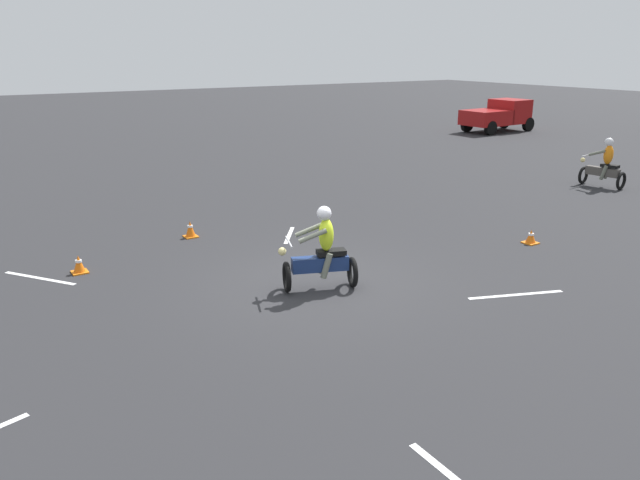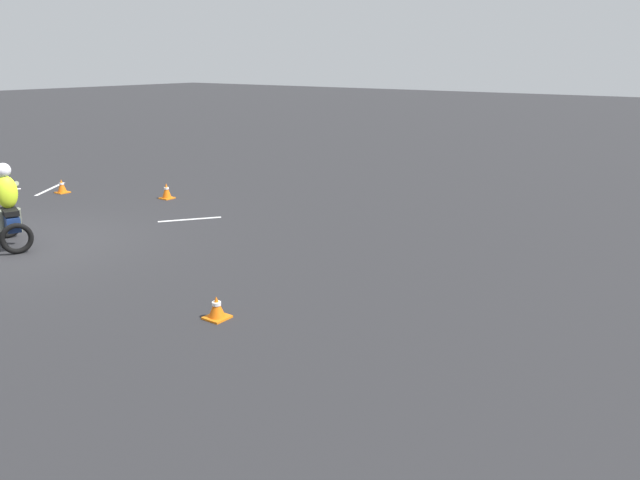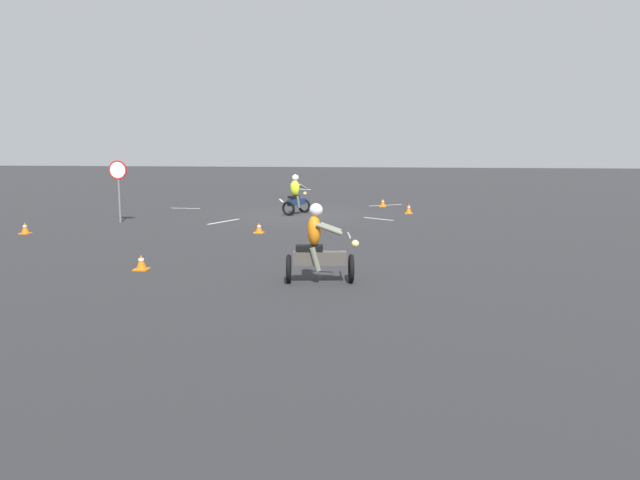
# 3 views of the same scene
# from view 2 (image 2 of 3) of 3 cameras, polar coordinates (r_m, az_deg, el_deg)

# --- Properties ---
(ground_plane) EXTENTS (120.00, 120.00, 0.00)m
(ground_plane) POSITION_cam_2_polar(r_m,az_deg,el_deg) (13.76, -25.12, -0.35)
(ground_plane) COLOR #28282B
(motorcycle_rider_foreground) EXTENTS (1.07, 1.55, 1.66)m
(motorcycle_rider_foreground) POSITION_cam_2_polar(r_m,az_deg,el_deg) (13.60, -26.59, 2.45)
(motorcycle_rider_foreground) COLOR black
(motorcycle_rider_foreground) RESTS_ON ground
(traffic_cone_mid_left) EXTENTS (0.32, 0.32, 0.38)m
(traffic_cone_mid_left) POSITION_cam_2_polar(r_m,az_deg,el_deg) (18.61, -22.54, 4.55)
(traffic_cone_mid_left) COLOR orange
(traffic_cone_mid_left) RESTS_ON ground
(traffic_cone_far_right) EXTENTS (0.32, 0.32, 0.41)m
(traffic_cone_far_right) POSITION_cam_2_polar(r_m,az_deg,el_deg) (16.97, -13.85, 4.35)
(traffic_cone_far_right) COLOR orange
(traffic_cone_far_right) RESTS_ON ground
(traffic_cone_far_center) EXTENTS (0.32, 0.32, 0.33)m
(traffic_cone_far_center) POSITION_cam_2_polar(r_m,az_deg,el_deg) (9.05, -9.43, -6.15)
(traffic_cone_far_center) COLOR orange
(traffic_cone_far_center) RESTS_ON ground
(lane_stripe_nw) EXTENTS (1.22, 0.94, 0.01)m
(lane_stripe_nw) POSITION_cam_2_polar(r_m,az_deg,el_deg) (14.68, -11.81, 1.86)
(lane_stripe_nw) COLOR silver
(lane_stripe_nw) RESTS_ON ground
(lane_stripe_sw) EXTENTS (1.57, 1.15, 0.01)m
(lane_stripe_sw) POSITION_cam_2_polar(r_m,az_deg,el_deg) (19.34, -23.44, 4.32)
(lane_stripe_sw) COLOR silver
(lane_stripe_sw) RESTS_ON ground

